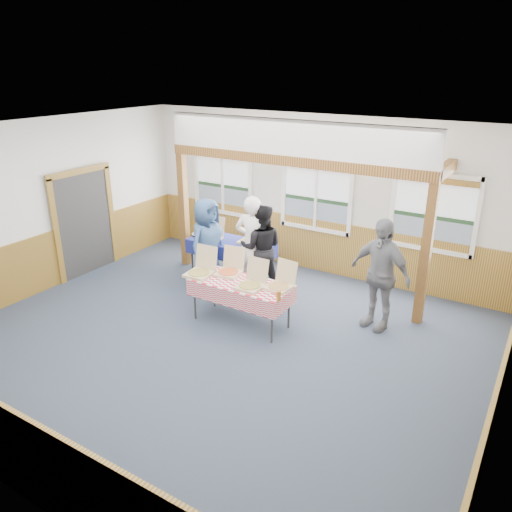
{
  "coord_description": "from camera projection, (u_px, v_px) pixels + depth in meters",
  "views": [
    {
      "loc": [
        4.1,
        -5.51,
        4.12
      ],
      "look_at": [
        0.09,
        1.0,
        1.13
      ],
      "focal_mm": 35.0,
      "sensor_mm": 36.0,
      "label": 1
    }
  ],
  "objects": [
    {
      "name": "floor",
      "position": [
        218.0,
        341.0,
        7.88
      ],
      "size": [
        8.0,
        8.0,
        0.0
      ],
      "primitive_type": "plane",
      "color": "#27323F",
      "rests_on": "ground"
    },
    {
      "name": "ceiling",
      "position": [
        212.0,
        135.0,
        6.71
      ],
      "size": [
        8.0,
        8.0,
        0.0
      ],
      "primitive_type": "plane",
      "rotation": [
        3.14,
        0.0,
        0.0
      ],
      "color": "white",
      "rests_on": "wall_back"
    },
    {
      "name": "wall_back",
      "position": [
        317.0,
        195.0,
        10.07
      ],
      "size": [
        8.0,
        0.0,
        8.0
      ],
      "primitive_type": "plane",
      "rotation": [
        1.57,
        0.0,
        0.0
      ],
      "color": "silver",
      "rests_on": "floor"
    },
    {
      "name": "wall_left",
      "position": [
        41.0,
        207.0,
        9.25
      ],
      "size": [
        0.0,
        8.0,
        8.0
      ],
      "primitive_type": "plane",
      "rotation": [
        1.57,
        0.0,
        1.57
      ],
      "color": "silver",
      "rests_on": "floor"
    },
    {
      "name": "wainscot_back",
      "position": [
        314.0,
        245.0,
        10.43
      ],
      "size": [
        7.98,
        0.05,
        1.1
      ],
      "primitive_type": "cube",
      "color": "brown",
      "rests_on": "floor"
    },
    {
      "name": "wainscot_front",
      "position": [
        11.0,
        449.0,
        4.92
      ],
      "size": [
        7.98,
        0.05,
        1.1
      ],
      "primitive_type": "cube",
      "color": "brown",
      "rests_on": "floor"
    },
    {
      "name": "wainscot_left",
      "position": [
        50.0,
        260.0,
        9.62
      ],
      "size": [
        0.05,
        6.98,
        1.1
      ],
      "primitive_type": "cube",
      "color": "brown",
      "rests_on": "floor"
    },
    {
      "name": "wainscot_right",
      "position": [
        498.0,
        394.0,
        5.73
      ],
      "size": [
        0.05,
        6.98,
        1.1
      ],
      "primitive_type": "cube",
      "color": "brown",
      "rests_on": "floor"
    },
    {
      "name": "cased_opening",
      "position": [
        84.0,
        223.0,
        10.14
      ],
      "size": [
        0.06,
        1.3,
        2.1
      ],
      "primitive_type": "cube",
      "color": "#2D2D2D",
      "rests_on": "wall_left"
    },
    {
      "name": "window_left",
      "position": [
        223.0,
        179.0,
        11.13
      ],
      "size": [
        1.56,
        0.1,
        1.46
      ],
      "color": "white",
      "rests_on": "wall_back"
    },
    {
      "name": "window_mid",
      "position": [
        317.0,
        192.0,
        10.01
      ],
      "size": [
        1.56,
        0.1,
        1.46
      ],
      "color": "white",
      "rests_on": "wall_back"
    },
    {
      "name": "window_right",
      "position": [
        434.0,
        209.0,
        8.88
      ],
      "size": [
        1.56,
        0.1,
        1.46
      ],
      "color": "white",
      "rests_on": "wall_back"
    },
    {
      "name": "post_left",
      "position": [
        184.0,
        210.0,
        10.49
      ],
      "size": [
        0.15,
        0.15,
        2.4
      ],
      "primitive_type": "cube",
      "color": "#572713",
      "rests_on": "floor"
    },
    {
      "name": "post_right",
      "position": [
        425.0,
        256.0,
        8.04
      ],
      "size": [
        0.15,
        0.15,
        2.4
      ],
      "primitive_type": "cube",
      "color": "#572713",
      "rests_on": "floor"
    },
    {
      "name": "cross_beam",
      "position": [
        290.0,
        161.0,
        8.79
      ],
      "size": [
        5.15,
        0.18,
        0.18
      ],
      "primitive_type": "cube",
      "color": "#572713",
      "rests_on": "post_left"
    },
    {
      "name": "table_left",
      "position": [
        231.0,
        244.0,
        10.02
      ],
      "size": [
        1.76,
        0.8,
        0.76
      ],
      "rotation": [
        0.0,
        0.0,
        0.02
      ],
      "color": "#2D2D2D",
      "rests_on": "floor"
    },
    {
      "name": "table_right",
      "position": [
        241.0,
        286.0,
        8.17
      ],
      "size": [
        1.78,
        1.0,
        0.76
      ],
      "rotation": [
        0.0,
        0.0,
        0.15
      ],
      "color": "#2D2D2D",
      "rests_on": "floor"
    },
    {
      "name": "pizza_box_a",
      "position": [
        211.0,
        236.0,
        10.09
      ],
      "size": [
        0.44,
        0.51,
        0.43
      ],
      "rotation": [
        0.0,
        0.0,
        0.1
      ],
      "color": "#CBBD87",
      "rests_on": "table_left"
    },
    {
      "name": "pizza_box_b",
      "position": [
        250.0,
        239.0,
        9.94
      ],
      "size": [
        0.41,
        0.48,
        0.41
      ],
      "rotation": [
        0.0,
        0.0,
        0.08
      ],
      "color": "#CBBD87",
      "rests_on": "table_left"
    },
    {
      "name": "pizza_box_c",
      "position": [
        200.0,
        271.0,
        8.41
      ],
      "size": [
        0.45,
        0.53,
        0.45
      ],
      "rotation": [
        0.0,
        0.0,
        0.07
      ],
      "color": "#CBBD87",
      "rests_on": "table_right"
    },
    {
      "name": "pizza_box_d",
      "position": [
        229.0,
        270.0,
        8.45
      ],
      "size": [
        0.45,
        0.53,
        0.42
      ],
      "rotation": [
        0.0,
        0.0,
        0.15
      ],
      "color": "#CBBD87",
      "rests_on": "table_right"
    },
    {
      "name": "pizza_box_e",
      "position": [
        251.0,
        284.0,
        7.94
      ],
      "size": [
        0.39,
        0.48,
        0.43
      ],
      "rotation": [
        0.0,
        0.0,
        -0.0
      ],
      "color": "#CBBD87",
      "rests_on": "table_right"
    },
    {
      "name": "pizza_box_f",
      "position": [
        280.0,
        284.0,
        7.92
      ],
      "size": [
        0.42,
        0.49,
        0.41
      ],
      "rotation": [
        0.0,
        0.0,
        -0.1
      ],
      "color": "#CBBD87",
      "rests_on": "table_right"
    },
    {
      "name": "veggie_tray",
      "position": [
        201.0,
        233.0,
        10.36
      ],
      "size": [
        0.39,
        0.39,
        0.09
      ],
      "color": "black",
      "rests_on": "table_left"
    },
    {
      "name": "drink_glass",
      "position": [
        279.0,
        296.0,
        7.51
      ],
      "size": [
        0.07,
        0.07,
        0.15
      ],
      "primitive_type": "cylinder",
      "color": "#A5611B",
      "rests_on": "table_right"
    },
    {
      "name": "woman_white",
      "position": [
        252.0,
        244.0,
        9.38
      ],
      "size": [
        0.74,
        0.55,
        1.85
      ],
      "primitive_type": "imported",
      "rotation": [
        0.0,
        0.0,
        3.32
      ],
      "color": "white",
      "rests_on": "floor"
    },
    {
      "name": "woman_black",
      "position": [
        261.0,
        248.0,
        9.41
      ],
      "size": [
        1.01,
        0.93,
        1.68
      ],
      "primitive_type": "imported",
      "rotation": [
        0.0,
        0.0,
        3.59
      ],
      "color": "black",
      "rests_on": "floor"
    },
    {
      "name": "man_blue",
      "position": [
        207.0,
        244.0,
        9.5
      ],
      "size": [
        0.61,
        0.89,
        1.77
      ],
      "primitive_type": "imported",
      "rotation": [
        0.0,
        0.0,
        1.51
      ],
      "color": "#345482",
      "rests_on": "floor"
    },
    {
      "name": "person_grey",
      "position": [
        380.0,
        274.0,
        8.02
      ],
      "size": [
        1.18,
        0.75,
        1.87
      ],
      "primitive_type": "imported",
      "rotation": [
        0.0,
        0.0,
        -0.29
      ],
      "color": "slate",
      "rests_on": "floor"
    }
  ]
}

